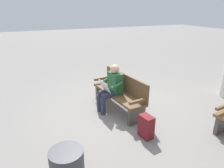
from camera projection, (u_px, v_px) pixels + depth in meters
name	position (u px, v px, depth m)	size (l,w,h in m)	color
ground_plane	(118.00, 109.00, 5.26)	(40.00, 40.00, 0.00)	gray
bench_near	(120.00, 92.00, 5.13)	(1.84, 0.68, 0.90)	brown
person_seated	(111.00, 87.00, 4.99)	(0.60, 0.60, 1.18)	#23512D
backpack	(146.00, 127.00, 4.05)	(0.32, 0.26, 0.47)	maroon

